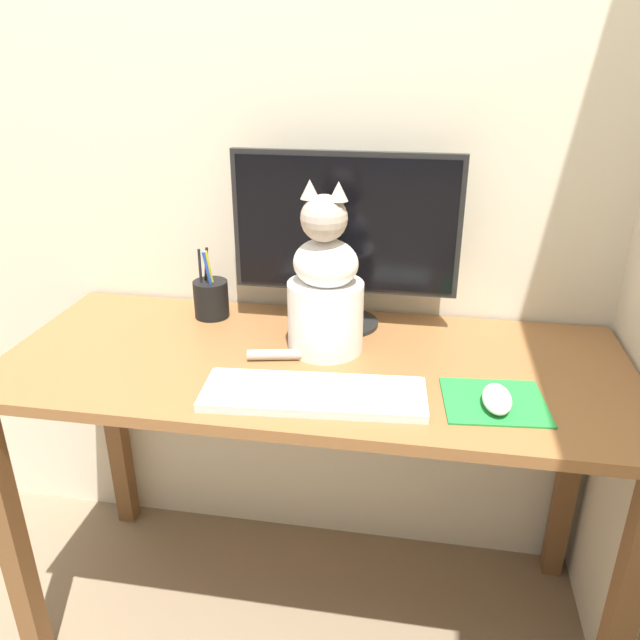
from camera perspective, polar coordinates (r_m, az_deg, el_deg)
name	(u,v)px	position (r m, az deg, el deg)	size (l,w,h in m)	color
ground_plane	(314,608)	(1.85, -0.52, -24.80)	(12.00, 12.00, 0.00)	#847056
wall_back	(336,111)	(1.55, 1.52, 18.59)	(7.00, 0.04, 2.50)	beige
desk	(313,403)	(1.44, -0.62, -7.59)	(1.38, 0.58, 0.76)	brown
monitor	(345,233)	(1.47, 2.31, 7.92)	(0.53, 0.17, 0.42)	black
keyboard	(314,393)	(1.23, -0.58, -6.72)	(0.45, 0.18, 0.02)	silver
mousepad_right	(494,402)	(1.26, 15.64, -7.20)	(0.21, 0.19, 0.00)	#238438
computer_mouse_right	(497,399)	(1.24, 15.87, -6.95)	(0.06, 0.11, 0.03)	white
cat	(325,290)	(1.37, 0.45, 2.74)	(0.26, 0.19, 0.38)	white
pen_cup	(211,298)	(1.60, -9.93, 1.98)	(0.09, 0.09, 0.18)	black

